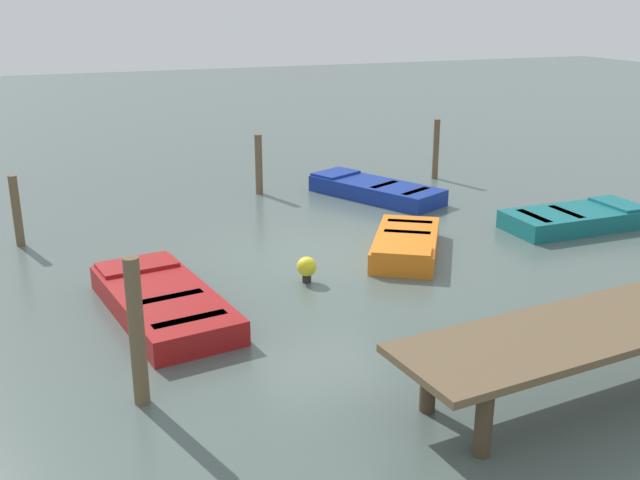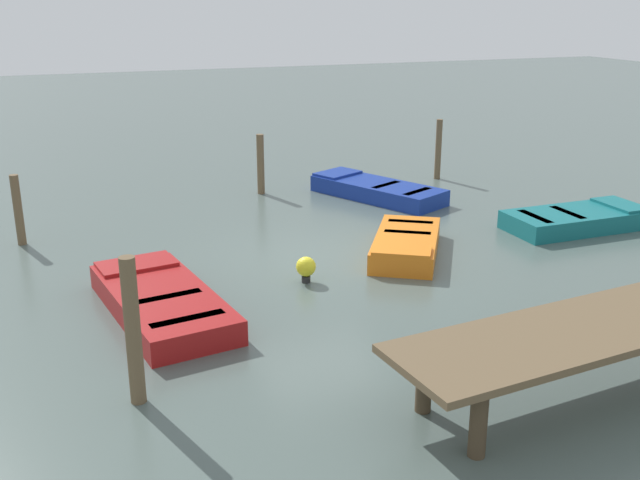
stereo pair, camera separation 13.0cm
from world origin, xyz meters
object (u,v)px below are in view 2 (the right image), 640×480
rowboat_orange (406,244)px  mooring_piling_mid_left (261,164)px  mooring_piling_far_left (438,149)px  marker_buoy (306,267)px  rowboat_red (161,301)px  dock_segment (608,327)px  mooring_piling_center (133,332)px  rowboat_blue (377,190)px  mooring_piling_near_right (18,210)px  rowboat_teal (577,219)px

rowboat_orange → mooring_piling_mid_left: (1.34, -5.65, 0.56)m
mooring_piling_far_left → marker_buoy: size_ratio=3.49×
rowboat_red → marker_buoy: (-2.65, -0.46, 0.07)m
dock_segment → mooring_piling_center: size_ratio=3.22×
rowboat_orange → marker_buoy: (2.38, 0.72, 0.07)m
rowboat_blue → mooring_piling_near_right: 8.51m
rowboat_blue → dock_segment: bearing=146.8°
dock_segment → rowboat_red: bearing=-47.1°
mooring_piling_mid_left → mooring_piling_near_right: size_ratio=1.05×
rowboat_blue → rowboat_red: bearing=104.5°
rowboat_red → mooring_piling_mid_left: mooring_piling_mid_left is taller
rowboat_orange → mooring_piling_far_left: (-3.77, -5.47, 0.62)m
dock_segment → mooring_piling_far_left: (-3.76, -11.08, -0.00)m
mooring_piling_mid_left → marker_buoy: size_ratio=3.24×
dock_segment → mooring_piling_far_left: size_ratio=3.76×
mooring_piling_near_right → mooring_piling_far_left: bearing=-169.2°
rowboat_teal → mooring_piling_far_left: 5.31m
rowboat_orange → dock_segment: bearing=32.2°
rowboat_red → mooring_piling_mid_left: 7.78m
rowboat_blue → marker_buoy: size_ratio=7.78×
rowboat_blue → rowboat_teal: bearing=-168.3°
dock_segment → mooring_piling_far_left: 11.70m
mooring_piling_mid_left → rowboat_orange: bearing=103.3°
rowboat_teal → mooring_piling_center: bearing=-158.3°
mooring_piling_far_left → rowboat_orange: bearing=55.4°
rowboat_teal → rowboat_blue: same height
rowboat_teal → mooring_piling_near_right: size_ratio=2.13×
rowboat_orange → mooring_piling_near_right: size_ratio=2.00×
rowboat_orange → mooring_piling_mid_left: size_ratio=1.90×
mooring_piling_mid_left → mooring_piling_near_right: 6.25m
dock_segment → mooring_piling_mid_left: size_ratio=4.05×
rowboat_teal → mooring_piling_mid_left: 7.86m
mooring_piling_near_right → mooring_piling_center: size_ratio=0.76×
mooring_piling_center → mooring_piling_far_left: bearing=-135.6°
rowboat_red → mooring_piling_near_right: (2.14, -4.57, 0.52)m
mooring_piling_far_left → mooring_piling_mid_left: bearing=-1.9°
dock_segment → rowboat_teal: bearing=-132.3°
mooring_piling_center → rowboat_teal: bearing=-158.0°
dock_segment → mooring_piling_near_right: 11.52m
rowboat_red → marker_buoy: size_ratio=7.66×
mooring_piling_mid_left → dock_segment: bearing=96.9°
dock_segment → rowboat_teal: 7.28m
mooring_piling_center → rowboat_red: bearing=-105.3°
mooring_piling_near_right → mooring_piling_center: mooring_piling_center is taller
dock_segment → mooring_piling_center: bearing=-22.7°
dock_segment → mooring_piling_far_left: mooring_piling_far_left is taller
dock_segment → rowboat_blue: dock_segment is taller
dock_segment → rowboat_orange: dock_segment is taller
rowboat_red → rowboat_orange: same height
rowboat_teal → mooring_piling_mid_left: mooring_piling_mid_left is taller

